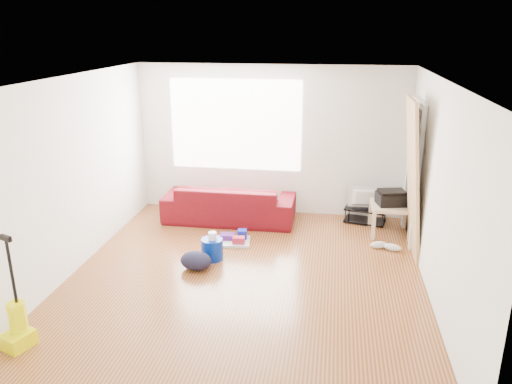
% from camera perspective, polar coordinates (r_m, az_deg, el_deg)
% --- Properties ---
extents(room, '(4.51, 5.01, 2.51)m').
position_cam_1_polar(room, '(6.12, -0.42, 1.17)').
color(room, '#593514').
rests_on(room, ground).
extents(sofa, '(2.13, 0.83, 0.62)m').
position_cam_1_polar(sofa, '(8.33, -3.01, -3.23)').
color(sofa, '#410911').
rests_on(sofa, ground).
extents(tv_stand, '(0.72, 0.51, 0.25)m').
position_cam_1_polar(tv_stand, '(8.39, 12.38, -2.54)').
color(tv_stand, black).
rests_on(tv_stand, ground).
extents(tv, '(0.59, 0.08, 0.34)m').
position_cam_1_polar(tv, '(8.30, 12.51, -0.71)').
color(tv, black).
rests_on(tv, tv_stand).
extents(side_table, '(0.60, 0.60, 0.48)m').
position_cam_1_polar(side_table, '(7.93, 15.12, -1.90)').
color(side_table, tan).
rests_on(side_table, ground).
extents(printer, '(0.49, 0.42, 0.22)m').
position_cam_1_polar(printer, '(7.87, 15.24, -0.63)').
color(printer, black).
rests_on(printer, side_table).
extents(bucket, '(0.35, 0.35, 0.30)m').
position_cam_1_polar(bucket, '(7.01, -5.00, -7.62)').
color(bucket, '#03238F').
rests_on(bucket, ground).
extents(toilet_paper, '(0.12, 0.12, 0.11)m').
position_cam_1_polar(toilet_paper, '(6.92, -4.97, -6.15)').
color(toilet_paper, white).
rests_on(toilet_paper, bucket).
extents(cleaning_tray, '(0.53, 0.45, 0.18)m').
position_cam_1_polar(cleaning_tray, '(7.47, -2.49, -5.42)').
color(cleaning_tray, silver).
rests_on(cleaning_tray, ground).
extents(backpack, '(0.50, 0.44, 0.24)m').
position_cam_1_polar(backpack, '(6.76, -6.84, -8.71)').
color(backpack, '#191833').
rests_on(backpack, ground).
extents(sneakers, '(0.47, 0.24, 0.10)m').
position_cam_1_polar(sneakers, '(7.48, 14.58, -6.00)').
color(sneakers, silver).
rests_on(sneakers, ground).
extents(vacuum, '(0.33, 0.35, 1.18)m').
position_cam_1_polar(vacuum, '(5.69, -25.60, -13.67)').
color(vacuum, '#E3E300').
rests_on(vacuum, ground).
extents(door_panel, '(0.27, 0.88, 2.18)m').
position_cam_1_polar(door_panel, '(7.52, 16.69, -6.52)').
color(door_panel, tan).
rests_on(door_panel, ground).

